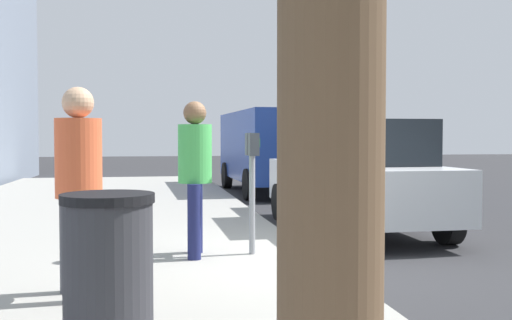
# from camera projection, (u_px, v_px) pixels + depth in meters

# --- Properties ---
(ground_plane) EXTENTS (80.00, 80.00, 0.00)m
(ground_plane) POSITION_uv_depth(u_px,v_px,m) (317.00, 268.00, 6.79)
(ground_plane) COLOR #2B2B2D
(ground_plane) RESTS_ON ground
(sidewalk_slab) EXTENTS (28.00, 6.00, 0.15)m
(sidewalk_slab) POSITION_uv_depth(u_px,v_px,m) (44.00, 273.00, 6.25)
(sidewalk_slab) COLOR gray
(sidewalk_slab) RESTS_ON ground_plane
(parking_meter) EXTENTS (0.36, 0.12, 1.41)m
(parking_meter) POSITION_uv_depth(u_px,v_px,m) (252.00, 167.00, 6.84)
(parking_meter) COLOR gray
(parking_meter) RESTS_ON sidewalk_slab
(pedestrian_at_meter) EXTENTS (0.53, 0.39, 1.77)m
(pedestrian_at_meter) POSITION_uv_depth(u_px,v_px,m) (195.00, 165.00, 6.72)
(pedestrian_at_meter) COLOR #191E4C
(pedestrian_at_meter) RESTS_ON sidewalk_slab
(pedestrian_bystander) EXTENTS (0.47, 0.39, 1.79)m
(pedestrian_bystander) POSITION_uv_depth(u_px,v_px,m) (79.00, 173.00, 5.00)
(pedestrian_bystander) COLOR #47474C
(pedestrian_bystander) RESTS_ON sidewalk_slab
(parked_sedan_near) EXTENTS (4.41, 2.00, 1.77)m
(parked_sedan_near) POSITION_uv_depth(u_px,v_px,m) (355.00, 176.00, 9.45)
(parked_sedan_near) COLOR silver
(parked_sedan_near) RESTS_ON ground_plane
(parked_van_far) EXTENTS (5.25, 2.24, 2.18)m
(parked_van_far) POSITION_uv_depth(u_px,v_px,m) (272.00, 146.00, 15.86)
(parked_van_far) COLOR navy
(parked_van_far) RESTS_ON ground_plane
(trash_bin) EXTENTS (0.59, 0.59, 1.01)m
(trash_bin) POSITION_uv_depth(u_px,v_px,m) (108.00, 273.00, 3.73)
(trash_bin) COLOR #2D2D33
(trash_bin) RESTS_ON sidewalk_slab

